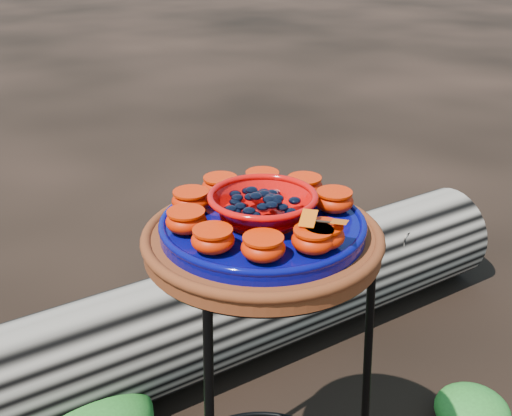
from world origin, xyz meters
TOP-DOWN VIEW (x-y plane):
  - plant_stand at (0.00, 0.00)m, footprint 0.44×0.44m
  - terracotta_saucer at (0.00, 0.00)m, footprint 0.41×0.41m
  - cobalt_plate at (0.00, 0.00)m, footprint 0.35×0.35m
  - red_bowl at (0.00, 0.00)m, footprint 0.17×0.17m
  - glass_gems at (0.00, 0.00)m, footprint 0.14×0.14m
  - orange_half_0 at (0.02, -0.13)m, footprint 0.07×0.07m
  - orange_half_1 at (0.13, -0.04)m, footprint 0.07×0.07m
  - orange_half_2 at (0.12, 0.04)m, footprint 0.07×0.07m
  - orange_half_3 at (0.08, 0.11)m, footprint 0.07×0.07m
  - orange_half_4 at (-0.00, 0.13)m, footprint 0.07×0.07m
  - orange_half_5 at (-0.08, 0.10)m, footprint 0.07×0.07m
  - orange_half_6 at (-0.13, 0.04)m, footprint 0.07×0.07m
  - orange_half_7 at (-0.12, -0.04)m, footprint 0.07×0.07m
  - orange_half_8 at (-0.08, -0.11)m, footprint 0.07×0.07m
  - orange_half_9 at (0.00, -0.13)m, footprint 0.07×0.07m
  - butterfly at (0.02, -0.13)m, footprint 0.10×0.10m
  - driftwood_log at (0.39, 0.56)m, footprint 1.72×0.50m
  - foliage_right at (0.64, -0.05)m, footprint 0.20×0.20m

SIDE VIEW (x-z plane):
  - foliage_right at x=0.64m, z-range 0.00..0.10m
  - driftwood_log at x=0.39m, z-range 0.00..0.32m
  - plant_stand at x=0.00m, z-range 0.00..0.70m
  - terracotta_saucer at x=0.00m, z-range 0.70..0.73m
  - cobalt_plate at x=0.00m, z-range 0.73..0.76m
  - orange_half_0 at x=0.02m, z-range 0.76..0.79m
  - orange_half_1 at x=0.13m, z-range 0.76..0.79m
  - orange_half_2 at x=0.12m, z-range 0.76..0.79m
  - orange_half_3 at x=0.08m, z-range 0.76..0.79m
  - orange_half_4 at x=0.00m, z-range 0.76..0.79m
  - orange_half_5 at x=-0.08m, z-range 0.76..0.79m
  - orange_half_6 at x=-0.13m, z-range 0.76..0.79m
  - orange_half_7 at x=-0.12m, z-range 0.76..0.79m
  - orange_half_8 at x=-0.08m, z-range 0.76..0.79m
  - orange_half_9 at x=0.00m, z-range 0.76..0.79m
  - red_bowl at x=0.00m, z-range 0.76..0.80m
  - butterfly at x=0.02m, z-range 0.79..0.81m
  - glass_gems at x=0.00m, z-range 0.80..0.83m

